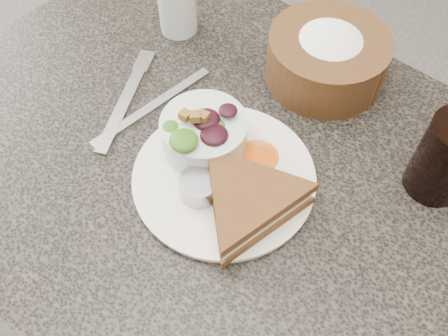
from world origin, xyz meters
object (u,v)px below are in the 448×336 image
object	(u,v)px
dressing_ramekin	(199,187)
water_glass	(177,5)
salad_bowl	(204,129)
sandwich	(248,201)
bread_basket	(328,51)
dinner_plate	(224,178)
dining_table	(228,267)

from	to	relation	value
dressing_ramekin	water_glass	world-z (taller)	water_glass
dressing_ramekin	water_glass	size ratio (longest dim) A/B	0.54
salad_bowl	sandwich	bearing A→B (deg)	-21.58
salad_bowl	bread_basket	xyz separation A→B (m)	(0.05, 0.24, 0.01)
water_glass	bread_basket	bearing A→B (deg)	13.94
dinner_plate	dressing_ramekin	size ratio (longest dim) A/B	4.72
dinner_plate	sandwich	xyz separation A→B (m)	(0.06, -0.02, 0.03)
sandwich	dressing_ramekin	world-z (taller)	sandwich
sandwich	water_glass	world-z (taller)	water_glass
dining_table	dressing_ramekin	size ratio (longest dim) A/B	18.48
dinner_plate	dressing_ramekin	bearing A→B (deg)	-99.59
sandwich	bread_basket	bearing A→B (deg)	145.80
dining_table	water_glass	size ratio (longest dim) A/B	10.05
dining_table	dinner_plate	world-z (taller)	dinner_plate
dinner_plate	water_glass	bearing A→B (deg)	143.84
dining_table	dressing_ramekin	bearing A→B (deg)	-87.10
salad_bowl	bread_basket	distance (m)	0.24
dinner_plate	dressing_ramekin	world-z (taller)	dressing_ramekin
dining_table	bread_basket	world-z (taller)	bread_basket
water_glass	dining_table	bearing A→B (deg)	-33.42
dressing_ramekin	salad_bowl	bearing A→B (deg)	126.43
water_glass	dinner_plate	bearing A→B (deg)	-36.16
sandwich	dressing_ramekin	size ratio (longest dim) A/B	3.37
sandwich	salad_bowl	distance (m)	0.13
salad_bowl	water_glass	distance (m)	0.27
water_glass	dressing_ramekin	bearing A→B (deg)	-42.51
dining_table	salad_bowl	distance (m)	0.42
dinner_plate	bread_basket	xyz separation A→B (m)	(-0.01, 0.26, 0.05)
sandwich	water_glass	xyz separation A→B (m)	(-0.33, 0.22, 0.01)
dinner_plate	dressing_ramekin	distance (m)	0.05
dining_table	dinner_plate	xyz separation A→B (m)	(0.01, -0.03, 0.38)
dinner_plate	salad_bowl	world-z (taller)	salad_bowl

